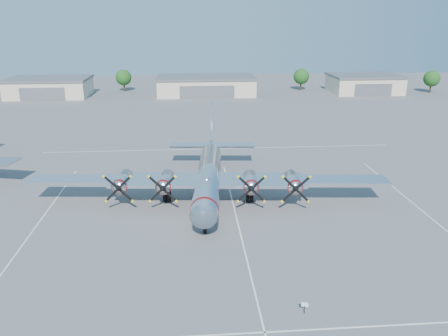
{
  "coord_description": "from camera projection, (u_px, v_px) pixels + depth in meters",
  "views": [
    {
      "loc": [
        -4.98,
        -47.57,
        21.46
      ],
      "look_at": [
        -0.77,
        5.35,
        3.2
      ],
      "focal_mm": 35.0,
      "sensor_mm": 36.0,
      "label": 1
    }
  ],
  "objects": [
    {
      "name": "hangar_west",
      "position": [
        50.0,
        87.0,
        125.2
      ],
      "size": [
        22.6,
        14.6,
        5.4
      ],
      "color": "beige",
      "rests_on": "ground"
    },
    {
      "name": "info_placard",
      "position": [
        305.0,
        306.0,
        33.26
      ],
      "size": [
        0.5,
        0.2,
        0.98
      ],
      "rotation": [
        0.0,
        0.0,
        -0.33
      ],
      "color": "black",
      "rests_on": "ground"
    },
    {
      "name": "tree_west",
      "position": [
        124.0,
        78.0,
        133.79
      ],
      "size": [
        4.8,
        4.8,
        6.64
      ],
      "color": "#382619",
      "rests_on": "ground"
    },
    {
      "name": "parking_lines",
      "position": [
        236.0,
        214.0,
        50.54
      ],
      "size": [
        60.0,
        50.08,
        0.01
      ],
      "color": "silver",
      "rests_on": "ground"
    },
    {
      "name": "ground",
      "position": [
        234.0,
        208.0,
        52.19
      ],
      "size": [
        260.0,
        260.0,
        0.0
      ],
      "primitive_type": "plane",
      "color": "#525254",
      "rests_on": "ground"
    },
    {
      "name": "main_bomber_b29",
      "position": [
        209.0,
        196.0,
        55.67
      ],
      "size": [
        45.65,
        33.21,
        9.57
      ],
      "primitive_type": null,
      "rotation": [
        0.0,
        0.0,
        -0.09
      ],
      "color": "white",
      "rests_on": "ground"
    },
    {
      "name": "hangar_east",
      "position": [
        364.0,
        84.0,
        132.17
      ],
      "size": [
        20.6,
        14.6,
        5.4
      ],
      "color": "beige",
      "rests_on": "ground"
    },
    {
      "name": "hangar_center",
      "position": [
        206.0,
        85.0,
        128.58
      ],
      "size": [
        28.6,
        14.6,
        5.4
      ],
      "color": "beige",
      "rests_on": "ground"
    },
    {
      "name": "tree_east",
      "position": [
        301.0,
        77.0,
        136.02
      ],
      "size": [
        4.8,
        4.8,
        6.64
      ],
      "color": "#382619",
      "rests_on": "ground"
    },
    {
      "name": "tree_far_east",
      "position": [
        432.0,
        79.0,
        131.33
      ],
      "size": [
        4.8,
        4.8,
        6.64
      ],
      "color": "#382619",
      "rests_on": "ground"
    }
  ]
}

